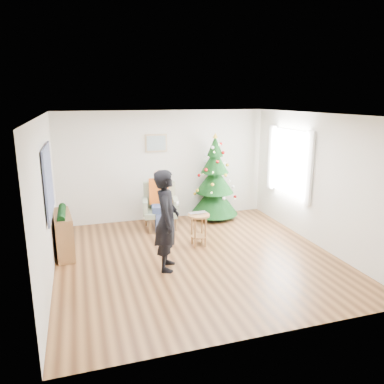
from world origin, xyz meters
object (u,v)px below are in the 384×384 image
object	(u,v)px
armchair	(160,212)
standing_man	(167,220)
stool	(199,230)
christmas_tree	(215,180)
console	(64,234)

from	to	relation	value
armchair	standing_man	bearing A→B (deg)	-90.56
stool	armchair	bearing A→B (deg)	111.17
armchair	standing_man	distance (m)	2.18
christmas_tree	stool	world-z (taller)	christmas_tree
stool	armchair	xyz separation A→B (m)	(-0.49, 1.28, 0.04)
armchair	standing_man	xyz separation A→B (m)	(-0.35, -2.10, 0.49)
christmas_tree	console	xyz separation A→B (m)	(-3.48, -1.28, -0.54)
christmas_tree	armchair	distance (m)	1.56
stool	armchair	world-z (taller)	armchair
christmas_tree	armchair	world-z (taller)	christmas_tree
christmas_tree	standing_man	bearing A→B (deg)	-126.16
standing_man	console	world-z (taller)	standing_man
christmas_tree	console	bearing A→B (deg)	-159.83
christmas_tree	console	distance (m)	3.75
stool	armchair	distance (m)	1.37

